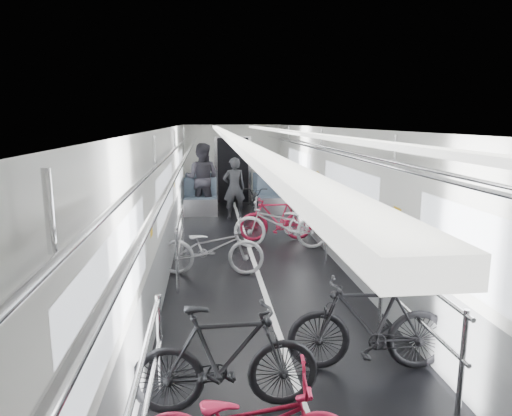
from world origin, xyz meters
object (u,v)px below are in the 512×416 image
(bike_left_far, at_px, (211,248))
(bike_right_near, at_px, (369,324))
(person_seated, at_px, (202,179))
(bike_left_mid, at_px, (226,358))
(bike_aisle, at_px, (256,202))
(bike_right_mid, at_px, (281,224))
(person_standing, at_px, (234,188))
(bike_right_far, at_px, (276,218))

(bike_left_far, height_order, bike_right_near, bike_right_near)
(bike_right_near, xyz_separation_m, person_seated, (-1.73, 8.26, 0.47))
(bike_left_mid, distance_m, bike_aisle, 8.01)
(bike_right_mid, height_order, person_standing, person_standing)
(bike_right_near, bearing_deg, person_seated, -162.40)
(bike_aisle, relative_size, person_standing, 1.04)
(bike_left_far, distance_m, person_standing, 4.43)
(bike_left_far, relative_size, bike_aisle, 1.05)
(bike_right_near, relative_size, bike_right_mid, 0.87)
(bike_right_far, bearing_deg, bike_right_mid, -2.12)
(bike_left_far, relative_size, bike_right_mid, 0.92)
(bike_left_mid, distance_m, person_standing, 8.05)
(person_standing, bearing_deg, bike_right_near, 89.98)
(bike_left_far, xyz_separation_m, bike_right_mid, (1.41, 1.45, 0.04))
(bike_left_mid, relative_size, bike_right_near, 0.99)
(bike_left_mid, xyz_separation_m, bike_aisle, (1.12, 7.93, -0.06))
(bike_right_mid, xyz_separation_m, bike_aisle, (-0.20, 2.82, -0.06))
(bike_aisle, bearing_deg, bike_left_mid, -92.45)
(bike_right_near, xyz_separation_m, bike_right_far, (-0.15, 5.20, -0.02))
(bike_right_mid, xyz_separation_m, person_standing, (-0.75, 2.92, 0.30))
(bike_right_near, bearing_deg, person_standing, -167.38)
(bike_left_far, relative_size, bike_right_far, 1.10)
(bike_left_mid, relative_size, bike_right_far, 1.03)
(bike_right_mid, height_order, bike_aisle, bike_right_mid)
(bike_aisle, bearing_deg, person_standing, 175.29)
(bike_left_mid, distance_m, bike_right_near, 1.56)
(bike_left_mid, relative_size, bike_left_far, 0.94)
(bike_left_mid, height_order, bike_aisle, bike_left_mid)
(bike_right_near, distance_m, bike_right_far, 5.20)
(bike_right_far, bearing_deg, person_standing, -164.37)
(bike_right_far, relative_size, bike_aisle, 0.96)
(bike_right_mid, xyz_separation_m, bike_right_far, (-0.00, 0.60, -0.02))
(person_seated, bearing_deg, bike_right_far, 134.31)
(bike_left_mid, xyz_separation_m, person_seated, (-0.26, 8.78, 0.47))
(bike_right_mid, relative_size, bike_right_far, 1.19)
(bike_left_mid, height_order, person_seated, person_seated)
(bike_right_mid, bearing_deg, bike_left_mid, -5.32)
(bike_right_far, xyz_separation_m, bike_aisle, (-0.20, 2.22, -0.04))
(bike_left_mid, bearing_deg, bike_aisle, -8.90)
(bike_left_mid, xyz_separation_m, bike_left_far, (-0.08, 3.66, -0.03))
(bike_right_near, xyz_separation_m, bike_aisle, (-0.35, 7.41, -0.06))
(bike_left_far, xyz_separation_m, person_seated, (-0.17, 5.11, 0.51))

